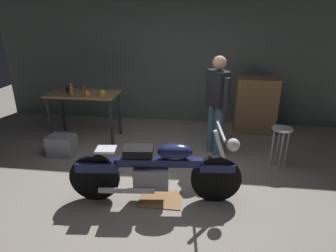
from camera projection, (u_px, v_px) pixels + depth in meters
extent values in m
plane|color=gray|center=(163.00, 187.00, 4.10)|extent=(12.00, 12.00, 0.00)
cube|color=#56605B|center=(182.00, 50.00, 6.12)|extent=(8.00, 0.12, 3.10)
cube|color=#99724C|center=(83.00, 94.00, 5.40)|extent=(1.30, 0.64, 0.04)
cylinder|color=#2D2D33|center=(50.00, 120.00, 5.40)|extent=(0.05, 0.05, 0.86)
cylinder|color=#2D2D33|center=(111.00, 123.00, 5.26)|extent=(0.05, 0.05, 0.86)
cylinder|color=#2D2D33|center=(63.00, 111.00, 5.88)|extent=(0.05, 0.05, 0.86)
cylinder|color=#2D2D33|center=(119.00, 114.00, 5.74)|extent=(0.05, 0.05, 0.86)
cylinder|color=black|center=(216.00, 179.00, 3.70)|extent=(0.64, 0.14, 0.64)
cylinder|color=black|center=(95.00, 177.00, 3.73)|extent=(0.64, 0.14, 0.64)
cube|color=#191E4C|center=(217.00, 167.00, 3.64)|extent=(0.45, 0.19, 0.10)
cube|color=#191E4C|center=(98.00, 165.00, 3.67)|extent=(0.54, 0.23, 0.12)
cube|color=gray|center=(151.00, 177.00, 3.71)|extent=(0.46, 0.29, 0.28)
cube|color=#191E4C|center=(159.00, 162.00, 3.63)|extent=(1.10, 0.22, 0.10)
ellipsoid|color=#191E4C|center=(175.00, 152.00, 3.57)|extent=(0.46, 0.27, 0.20)
cube|color=black|center=(138.00, 151.00, 3.58)|extent=(0.38, 0.28, 0.10)
cube|color=silver|center=(106.00, 149.00, 3.58)|extent=(0.26, 0.22, 0.03)
cylinder|color=silver|center=(222.00, 156.00, 3.58)|extent=(0.27, 0.08, 0.68)
cylinder|color=silver|center=(221.00, 131.00, 3.46)|extent=(0.10, 0.60, 0.03)
sphere|color=silver|center=(233.00, 145.00, 3.52)|extent=(0.16, 0.16, 0.16)
cylinder|color=silver|center=(127.00, 191.00, 3.63)|extent=(0.70, 0.15, 0.07)
cylinder|color=slate|center=(218.00, 131.00, 4.86)|extent=(0.15, 0.15, 0.88)
cylinder|color=slate|center=(212.00, 127.00, 5.03)|extent=(0.15, 0.15, 0.88)
cube|color=#26262D|center=(218.00, 88.00, 4.68)|extent=(0.38, 0.44, 0.56)
cylinder|color=#26262D|center=(226.00, 96.00, 4.50)|extent=(0.09, 0.09, 0.58)
cylinder|color=#26262D|center=(210.00, 89.00, 4.91)|extent=(0.09, 0.09, 0.58)
sphere|color=tan|center=(220.00, 63.00, 4.53)|extent=(0.22, 0.22, 0.22)
cylinder|color=#B2B2B7|center=(282.00, 129.00, 4.46)|extent=(0.32, 0.32, 0.02)
cylinder|color=#B2B2B7|center=(287.00, 148.00, 4.56)|extent=(0.02, 0.02, 0.62)
cylinder|color=#B2B2B7|center=(278.00, 145.00, 4.68)|extent=(0.02, 0.02, 0.62)
cylinder|color=#B2B2B7|center=(272.00, 147.00, 4.59)|extent=(0.02, 0.02, 0.62)
cylinder|color=#B2B2B7|center=(281.00, 151.00, 4.47)|extent=(0.02, 0.02, 0.62)
cube|color=#99724C|center=(255.00, 105.00, 5.84)|extent=(0.80, 0.44, 1.10)
sphere|color=tan|center=(259.00, 94.00, 5.51)|extent=(0.04, 0.04, 0.04)
sphere|color=tan|center=(257.00, 109.00, 5.62)|extent=(0.04, 0.04, 0.04)
sphere|color=tan|center=(255.00, 123.00, 5.73)|extent=(0.04, 0.04, 0.04)
cube|color=olive|center=(161.00, 199.00, 3.82)|extent=(0.56, 0.40, 0.01)
cube|color=gray|center=(62.00, 145.00, 4.99)|extent=(0.44, 0.32, 0.34)
cylinder|color=black|center=(68.00, 89.00, 5.41)|extent=(0.08, 0.08, 0.11)
torus|color=black|center=(70.00, 89.00, 5.40)|extent=(0.06, 0.01, 0.06)
cylinder|color=yellow|center=(102.00, 93.00, 5.23)|extent=(0.08, 0.08, 0.09)
torus|color=yellow|center=(105.00, 92.00, 5.22)|extent=(0.05, 0.01, 0.05)
cylinder|color=brown|center=(83.00, 87.00, 5.61)|extent=(0.08, 0.08, 0.10)
torus|color=brown|center=(85.00, 87.00, 5.61)|extent=(0.05, 0.01, 0.05)
cylinder|color=orange|center=(87.00, 94.00, 5.15)|extent=(0.07, 0.07, 0.10)
torus|color=orange|center=(89.00, 93.00, 5.15)|extent=(0.06, 0.01, 0.06)
cylinder|color=olive|center=(72.00, 91.00, 5.18)|extent=(0.06, 0.06, 0.18)
cylinder|color=olive|center=(71.00, 84.00, 5.14)|extent=(0.03, 0.03, 0.05)
cylinder|color=black|center=(71.00, 83.00, 5.13)|extent=(0.03, 0.03, 0.01)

